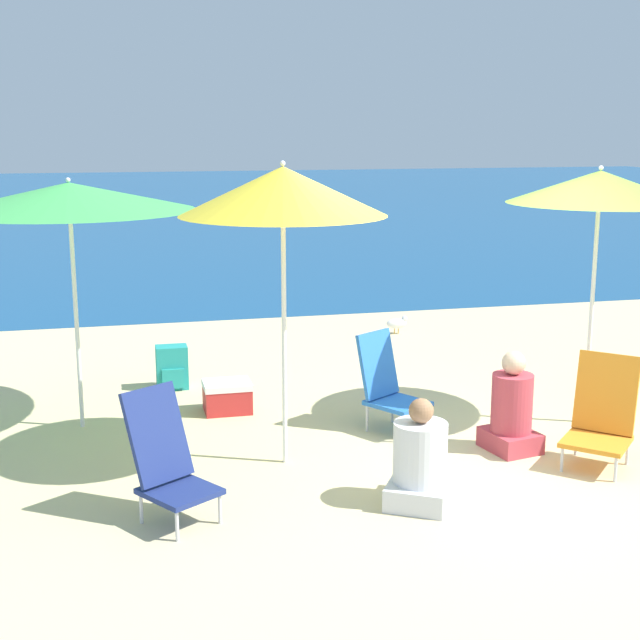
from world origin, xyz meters
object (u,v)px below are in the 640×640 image
at_px(beach_umbrella_yellow, 283,191).
at_px(beach_umbrella_green, 69,197).
at_px(person_seated_near, 420,463).
at_px(backpack_teal, 172,368).
at_px(water_bottle, 183,469).
at_px(seagull, 397,323).
at_px(cooler_box, 227,396).
at_px(beach_chair_blue, 387,383).
at_px(beach_chair_navy, 167,459).
at_px(beach_chair_orange, 602,415).
at_px(beach_umbrella_lime, 600,187).
at_px(person_seated_far, 512,411).

bearing_deg(beach_umbrella_yellow, beach_umbrella_green, 141.60).
height_order(person_seated_near, backpack_teal, person_seated_near).
height_order(water_bottle, seagull, water_bottle).
xyz_separation_m(water_bottle, cooler_box, (0.53, 1.55, 0.05)).
bearing_deg(beach_chair_blue, beach_chair_navy, -177.43).
distance_m(beach_chair_blue, person_seated_near, 1.56).
distance_m(beach_chair_orange, person_seated_near, 1.66).
bearing_deg(beach_chair_blue, beach_umbrella_green, 132.94).
height_order(beach_chair_navy, cooler_box, beach_chair_navy).
relative_size(beach_chair_orange, water_bottle, 3.52).
distance_m(beach_umbrella_lime, cooler_box, 3.72).
height_order(beach_umbrella_green, cooler_box, beach_umbrella_green).
distance_m(water_bottle, seagull, 5.13).
relative_size(beach_umbrella_green, person_seated_far, 2.61).
relative_size(beach_chair_blue, beach_chair_orange, 0.99).
bearing_deg(cooler_box, backpack_teal, 116.85).
bearing_deg(beach_chair_orange, person_seated_far, -173.40).
relative_size(person_seated_far, water_bottle, 3.43).
height_order(beach_umbrella_green, person_seated_near, beach_umbrella_green).
height_order(beach_umbrella_green, backpack_teal, beach_umbrella_green).
bearing_deg(person_seated_far, seagull, 72.53).
height_order(beach_umbrella_yellow, cooler_box, beach_umbrella_yellow).
bearing_deg(beach_chair_blue, person_seated_near, -131.66).
height_order(beach_umbrella_lime, beach_chair_blue, beach_umbrella_lime).
bearing_deg(backpack_teal, beach_chair_navy, -94.76).
bearing_deg(cooler_box, person_seated_far, -35.97).
height_order(beach_chair_orange, beach_chair_navy, beach_chair_navy).
height_order(beach_chair_navy, water_bottle, beach_chair_navy).
bearing_deg(beach_umbrella_lime, cooler_box, 161.24).
distance_m(beach_umbrella_green, water_bottle, 2.49).
distance_m(beach_umbrella_yellow, beach_umbrella_lime, 2.78).
height_order(backpack_teal, cooler_box, backpack_teal).
relative_size(beach_umbrella_green, beach_chair_navy, 2.46).
distance_m(beach_umbrella_yellow, cooler_box, 2.39).
distance_m(water_bottle, cooler_box, 1.64).
xyz_separation_m(beach_umbrella_yellow, beach_umbrella_lime, (2.76, 0.32, -0.03)).
bearing_deg(seagull, cooler_box, -133.80).
bearing_deg(person_seated_far, beach_chair_navy, -178.77).
bearing_deg(seagull, water_bottle, -126.06).
bearing_deg(seagull, person_seated_near, -106.63).
xyz_separation_m(beach_umbrella_yellow, person_seated_near, (0.75, -0.97, -1.80)).
distance_m(beach_chair_blue, seagull, 3.61).
bearing_deg(beach_chair_blue, beach_umbrella_yellow, 176.83).
distance_m(beach_chair_orange, water_bottle, 3.20).
distance_m(beach_chair_blue, beach_chair_navy, 2.38).
xyz_separation_m(beach_chair_orange, person_seated_far, (-0.55, 0.42, -0.06)).
bearing_deg(beach_chair_orange, beach_umbrella_yellow, -149.75).
xyz_separation_m(beach_umbrella_green, beach_chair_navy, (0.60, -2.03, -1.57)).
bearing_deg(water_bottle, cooler_box, 71.05).
bearing_deg(cooler_box, beach_chair_navy, -107.59).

